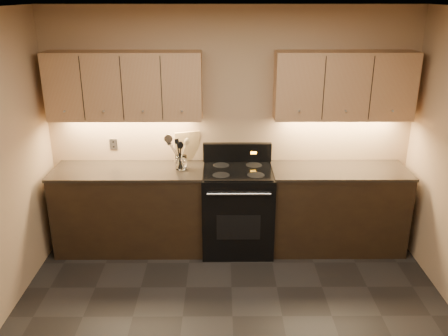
# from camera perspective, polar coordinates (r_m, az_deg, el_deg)

# --- Properties ---
(ceiling) EXTENTS (4.00, 4.00, 0.00)m
(ceiling) POSITION_cam_1_polar(r_m,az_deg,el_deg) (3.05, 1.54, 18.27)
(ceiling) COLOR silver
(ceiling) RESTS_ON wall_back
(wall_back) EXTENTS (4.00, 0.04, 2.60)m
(wall_back) POSITION_cam_1_polar(r_m,az_deg,el_deg) (5.24, 0.74, 4.79)
(wall_back) COLOR tan
(wall_back) RESTS_ON ground
(counter_left) EXTENTS (1.62, 0.62, 0.93)m
(counter_left) POSITION_cam_1_polar(r_m,az_deg,el_deg) (5.35, -11.15, -4.83)
(counter_left) COLOR black
(counter_left) RESTS_ON ground
(counter_right) EXTENTS (1.46, 0.62, 0.93)m
(counter_right) POSITION_cam_1_polar(r_m,az_deg,el_deg) (5.41, 13.40, -4.74)
(counter_right) COLOR black
(counter_right) RESTS_ON ground
(stove) EXTENTS (0.76, 0.68, 1.14)m
(stove) POSITION_cam_1_polar(r_m,az_deg,el_deg) (5.23, 1.64, -4.85)
(stove) COLOR black
(stove) RESTS_ON ground
(upper_cab_left) EXTENTS (1.60, 0.30, 0.70)m
(upper_cab_left) POSITION_cam_1_polar(r_m,az_deg,el_deg) (5.08, -11.88, 9.65)
(upper_cab_left) COLOR #A98154
(upper_cab_left) RESTS_ON wall_back
(upper_cab_right) EXTENTS (1.44, 0.30, 0.70)m
(upper_cab_right) POSITION_cam_1_polar(r_m,az_deg,el_deg) (5.14, 14.25, 9.58)
(upper_cab_right) COLOR #A98154
(upper_cab_right) RESTS_ON wall_back
(outlet_plate) EXTENTS (0.08, 0.01, 0.12)m
(outlet_plate) POSITION_cam_1_polar(r_m,az_deg,el_deg) (5.42, -13.15, 2.80)
(outlet_plate) COLOR #B2B5BA
(outlet_plate) RESTS_ON wall_back
(utensil_crock) EXTENTS (0.15, 0.15, 0.15)m
(utensil_crock) POSITION_cam_1_polar(r_m,az_deg,el_deg) (5.08, -5.17, 0.62)
(utensil_crock) COLOR white
(utensil_crock) RESTS_ON counter_left
(cutting_board) EXTENTS (0.29, 0.15, 0.35)m
(cutting_board) POSITION_cam_1_polar(r_m,az_deg,el_deg) (5.28, -4.48, 2.61)
(cutting_board) COLOR tan
(cutting_board) RESTS_ON counter_left
(wooden_spoon) EXTENTS (0.17, 0.15, 0.33)m
(wooden_spoon) POSITION_cam_1_polar(r_m,az_deg,el_deg) (5.04, -5.64, 1.76)
(wooden_spoon) COLOR tan
(wooden_spoon) RESTS_ON utensil_crock
(black_spoon) EXTENTS (0.08, 0.13, 0.31)m
(black_spoon) POSITION_cam_1_polar(r_m,az_deg,el_deg) (5.07, -5.35, 1.73)
(black_spoon) COLOR black
(black_spoon) RESTS_ON utensil_crock
(black_turner) EXTENTS (0.15, 0.13, 0.35)m
(black_turner) POSITION_cam_1_polar(r_m,az_deg,el_deg) (5.02, -5.19, 1.76)
(black_turner) COLOR black
(black_turner) RESTS_ON utensil_crock
(steel_spatula) EXTENTS (0.24, 0.13, 0.36)m
(steel_spatula) POSITION_cam_1_polar(r_m,az_deg,el_deg) (5.06, -5.00, 2.02)
(steel_spatula) COLOR silver
(steel_spatula) RESTS_ON utensil_crock
(steel_skimmer) EXTENTS (0.26, 0.10, 0.39)m
(steel_skimmer) POSITION_cam_1_polar(r_m,az_deg,el_deg) (5.02, -4.76, 2.11)
(steel_skimmer) COLOR silver
(steel_skimmer) RESTS_ON utensil_crock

